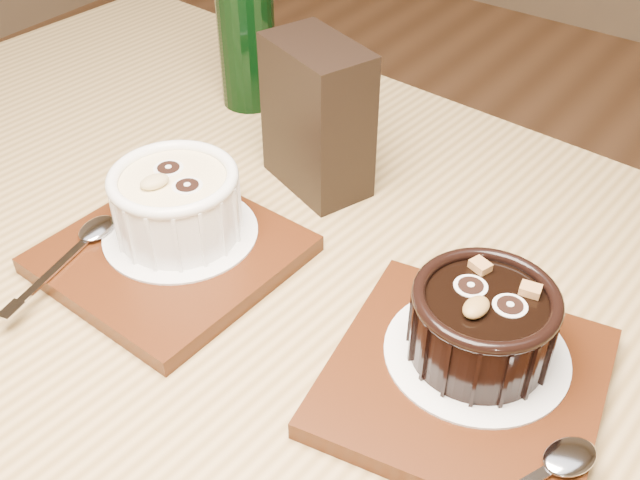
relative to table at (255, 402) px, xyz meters
The scene contains 10 objects.
table is the anchor object (origin of this frame).
tray_left 0.14m from the table, 168.95° to the left, with size 0.18×0.18×0.01m, color #461E0B.
doily_left 0.16m from the table, 160.40° to the left, with size 0.13×0.13×0.00m, color white.
ramekin_white 0.18m from the table, 160.43° to the left, with size 0.11×0.11×0.06m.
spoon_left 0.19m from the table, 166.90° to the right, with size 0.03×0.13×0.01m, color silver, non-canonical shape.
tray_right 0.19m from the table, 15.13° to the left, with size 0.18×0.18×0.01m, color #461E0B.
doily_right 0.20m from the table, 22.25° to the left, with size 0.13×0.13×0.00m, color white.
ramekin_dark 0.22m from the table, 22.25° to the left, with size 0.10×0.10×0.06m.
condiment_stand 0.26m from the table, 111.48° to the left, with size 0.10×0.06×0.14m, color black.
green_bottle 0.40m from the table, 130.32° to the left, with size 0.06×0.06×0.23m.
Camera 1 is at (0.50, -0.26, 1.16)m, focal length 42.00 mm.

